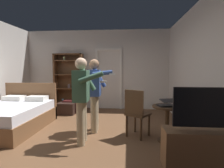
{
  "coord_description": "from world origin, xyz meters",
  "views": [
    {
      "loc": [
        1.11,
        -3.49,
        1.41
      ],
      "look_at": [
        0.77,
        0.34,
        1.09
      ],
      "focal_mm": 28.73,
      "sensor_mm": 36.0,
      "label": 1
    }
  ],
  "objects": [
    {
      "name": "bookshelf",
      "position": [
        -0.96,
        2.64,
        1.04
      ],
      "size": [
        1.01,
        0.32,
        1.94
      ],
      "color": "brown",
      "rests_on": "ground_plane"
    },
    {
      "name": "wall_right",
      "position": [
        2.57,
        0.0,
        1.38
      ],
      "size": [
        0.12,
        5.85,
        2.77
      ],
      "primitive_type": "cube",
      "color": "silver",
      "rests_on": "ground_plane"
    },
    {
      "name": "ground_plane",
      "position": [
        0.0,
        0.0,
        0.0
      ],
      "size": [
        6.17,
        6.17,
        0.0
      ],
      "primitive_type": "plane",
      "color": "brown"
    },
    {
      "name": "side_table",
      "position": [
        1.87,
        -0.01,
        0.47
      ],
      "size": [
        0.58,
        0.58,
        0.7
      ],
      "color": "#4C331E",
      "rests_on": "ground_plane"
    },
    {
      "name": "wooden_chair",
      "position": [
        1.28,
        0.16,
        0.54
      ],
      "size": [
        0.58,
        0.58,
        0.99
      ],
      "color": "#4C331E",
      "rests_on": "ground_plane"
    },
    {
      "name": "doorway_frame",
      "position": [
        0.43,
        2.78,
        1.22
      ],
      "size": [
        0.93,
        0.08,
        2.13
      ],
      "color": "white",
      "rests_on": "ground_plane"
    },
    {
      "name": "suitcase_dark",
      "position": [
        -0.8,
        1.87,
        0.18
      ],
      "size": [
        0.54,
        0.4,
        0.35
      ],
      "primitive_type": "cube",
      "rotation": [
        0.0,
        0.0,
        -0.02
      ],
      "color": "black",
      "rests_on": "ground_plane"
    },
    {
      "name": "laptop",
      "position": [
        1.86,
        -0.05,
        0.75
      ],
      "size": [
        0.41,
        0.41,
        0.15
      ],
      "color": "black",
      "rests_on": "side_table"
    },
    {
      "name": "suitcase_small",
      "position": [
        -0.71,
        2.14,
        0.2
      ],
      "size": [
        0.53,
        0.38,
        0.39
      ],
      "primitive_type": "cube",
      "rotation": [
        0.0,
        0.0,
        -0.02
      ],
      "color": "#4C1919",
      "rests_on": "ground_plane"
    },
    {
      "name": "person_blue_shirt",
      "position": [
        0.25,
        -0.23,
        0.93
      ],
      "size": [
        0.65,
        0.56,
        1.62
      ],
      "color": "tan",
      "rests_on": "ground_plane"
    },
    {
      "name": "tv_flatscreen",
      "position": [
        2.21,
        -0.96,
        0.34
      ],
      "size": [
        1.18,
        0.4,
        1.16
      ],
      "color": "brown",
      "rests_on": "ground_plane"
    },
    {
      "name": "bed",
      "position": [
        -1.62,
        0.44,
        0.3
      ],
      "size": [
        1.46,
        1.94,
        1.02
      ],
      "color": "brown",
      "rests_on": "ground_plane"
    },
    {
      "name": "bottle_on_table",
      "position": [
        2.01,
        -0.09,
        0.82
      ],
      "size": [
        0.06,
        0.06,
        0.27
      ],
      "color": "#272D2F",
      "rests_on": "side_table"
    },
    {
      "name": "person_striped_shirt",
      "position": [
        0.37,
        0.43,
        0.93
      ],
      "size": [
        0.62,
        0.53,
        1.63
      ],
      "color": "tan",
      "rests_on": "ground_plane"
    },
    {
      "name": "wall_back",
      "position": [
        0.0,
        2.86,
        1.38
      ],
      "size": [
        5.25,
        0.12,
        2.77
      ],
      "primitive_type": "cube",
      "color": "silver",
      "rests_on": "ground_plane"
    }
  ]
}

